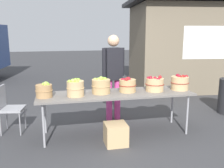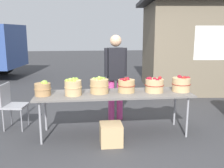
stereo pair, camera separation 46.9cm
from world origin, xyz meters
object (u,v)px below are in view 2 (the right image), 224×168
(folding_chair, at_px, (11,102))
(apple_basket_green_1, at_px, (73,87))
(market_table, at_px, (114,95))
(vendor_adult, at_px, (116,71))
(produce_crate, at_px, (111,134))
(apple_basket_green_0, at_px, (43,89))
(apple_basket_red_2, at_px, (181,84))
(apple_basket_red_0, at_px, (126,85))
(apple_basket_green_2, at_px, (99,86))
(apple_basket_red_1, at_px, (154,85))

(folding_chair, bearing_deg, apple_basket_green_1, -105.96)
(market_table, distance_m, vendor_adult, 0.81)
(vendor_adult, relative_size, produce_crate, 4.95)
(apple_basket_green_0, xyz_separation_m, folding_chair, (-0.67, 0.50, -0.36))
(vendor_adult, xyz_separation_m, folding_chair, (-2.00, -0.26, -0.51))
(produce_crate, bearing_deg, apple_basket_red_2, 18.19)
(produce_crate, bearing_deg, market_table, 76.89)
(apple_basket_red_0, bearing_deg, apple_basket_red_2, -2.88)
(folding_chair, bearing_deg, market_table, -95.28)
(apple_basket_red_2, relative_size, vendor_adult, 0.19)
(apple_basket_red_0, bearing_deg, apple_basket_green_2, -179.86)
(apple_basket_green_0, bearing_deg, market_table, 0.87)
(apple_basket_green_2, height_order, apple_basket_red_1, apple_basket_green_2)
(market_table, bearing_deg, apple_basket_green_0, -179.13)
(apple_basket_red_0, bearing_deg, apple_basket_green_1, -173.16)
(market_table, distance_m, apple_basket_green_1, 0.73)
(apple_basket_red_1, xyz_separation_m, apple_basket_red_2, (0.50, 0.00, 0.00))
(market_table, bearing_deg, apple_basket_red_0, 11.44)
(folding_chair, bearing_deg, apple_basket_red_2, -89.79)
(apple_basket_green_0, xyz_separation_m, apple_basket_green_2, (0.95, 0.06, 0.02))
(apple_basket_green_1, relative_size, apple_basket_red_1, 0.91)
(apple_basket_green_1, bearing_deg, produce_crate, -31.77)
(apple_basket_red_1, distance_m, apple_basket_red_2, 0.50)
(apple_basket_green_1, bearing_deg, apple_basket_red_1, 2.44)
(apple_basket_red_0, height_order, apple_basket_red_2, apple_basket_red_2)
(apple_basket_green_0, distance_m, produce_crate, 1.37)
(apple_basket_green_2, xyz_separation_m, apple_basket_red_0, (0.47, 0.00, -0.01))
(market_table, distance_m, apple_basket_green_2, 0.31)
(apple_basket_green_2, bearing_deg, vendor_adult, 61.47)
(market_table, height_order, apple_basket_red_0, apple_basket_red_0)
(market_table, distance_m, apple_basket_red_0, 0.28)
(produce_crate, bearing_deg, apple_basket_red_1, 27.83)
(vendor_adult, bearing_deg, folding_chair, 3.96)
(apple_basket_green_1, height_order, apple_basket_green_2, apple_basket_green_1)
(apple_basket_green_0, xyz_separation_m, produce_crate, (1.10, -0.42, -0.69))
(apple_basket_red_2, xyz_separation_m, produce_crate, (-1.31, -0.43, -0.71))
(apple_basket_green_2, bearing_deg, apple_basket_red_1, -2.90)
(apple_basket_green_2, bearing_deg, apple_basket_green_0, -176.27)
(apple_basket_green_2, distance_m, apple_basket_red_0, 0.47)
(apple_basket_red_1, relative_size, folding_chair, 0.39)
(market_table, distance_m, apple_basket_green_0, 1.21)
(apple_basket_green_1, relative_size, apple_basket_green_2, 0.92)
(apple_basket_green_0, relative_size, apple_basket_red_0, 0.90)
(apple_basket_green_2, bearing_deg, apple_basket_green_1, -166.27)
(produce_crate, bearing_deg, apple_basket_green_0, 159.19)
(apple_basket_red_2, xyz_separation_m, folding_chair, (-3.08, 0.49, -0.37))
(market_table, distance_m, apple_basket_red_1, 0.73)
(apple_basket_red_0, xyz_separation_m, vendor_adult, (-0.10, 0.69, 0.15))
(apple_basket_green_1, relative_size, folding_chair, 0.36)
(apple_basket_red_0, height_order, produce_crate, apple_basket_red_0)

